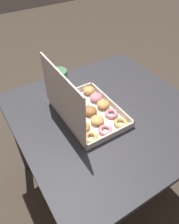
% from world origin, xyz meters
% --- Properties ---
extents(ground_plane, '(8.00, 8.00, 0.00)m').
position_xyz_m(ground_plane, '(0.00, 0.00, 0.00)').
color(ground_plane, '#42382D').
extents(dining_table, '(0.94, 0.95, 0.72)m').
position_xyz_m(dining_table, '(0.00, 0.00, 0.61)').
color(dining_table, '#2D2D33').
rests_on(dining_table, ground_plane).
extents(donut_box, '(0.40, 0.29, 0.31)m').
position_xyz_m(donut_box, '(0.05, 0.12, 0.77)').
color(donut_box, silver).
rests_on(donut_box, dining_table).
extents(coffee_mug, '(0.09, 0.09, 0.09)m').
position_xyz_m(coffee_mug, '(0.37, 0.10, 0.76)').
color(coffee_mug, '#4C8456').
rests_on(coffee_mug, dining_table).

